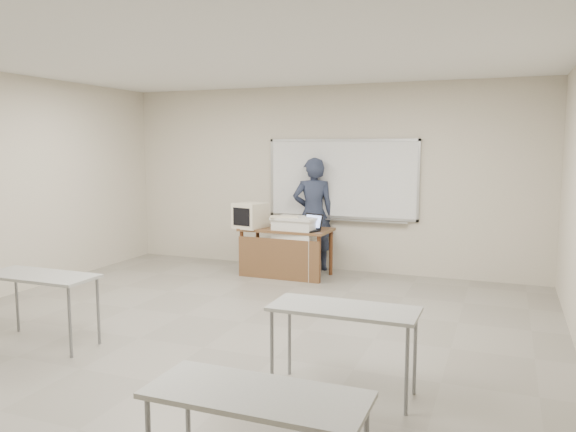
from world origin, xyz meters
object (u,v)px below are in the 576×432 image
at_px(whiteboard, 342,180).
at_px(presenter, 313,214).
at_px(mouse, 300,227).
at_px(crt_monitor, 251,215).
at_px(keyboard, 284,217).
at_px(instructor_desk, 284,243).
at_px(podium, 296,247).
at_px(laptop, 308,227).

distance_m(whiteboard, presenter, 0.72).
distance_m(mouse, presenter, 0.52).
xyz_separation_m(whiteboard, presenter, (-0.44, -0.12, -0.56)).
height_order(crt_monitor, mouse, crt_monitor).
bearing_deg(mouse, presenter, 67.71).
relative_size(keyboard, presenter, 0.23).
xyz_separation_m(crt_monitor, keyboard, (0.60, -0.10, 0.02)).
bearing_deg(crt_monitor, instructor_desk, 14.98).
distance_m(podium, laptop, 0.39).
xyz_separation_m(keyboard, presenter, (0.21, 0.77, -0.04)).
bearing_deg(presenter, instructor_desk, 49.16).
distance_m(instructor_desk, laptop, 0.48).
relative_size(instructor_desk, mouse, 13.85).
bearing_deg(keyboard, instructor_desk, 95.50).
distance_m(crt_monitor, keyboard, 0.61).
relative_size(mouse, keyboard, 0.24).
height_order(crt_monitor, keyboard, crt_monitor).
distance_m(laptop, presenter, 0.70).
relative_size(mouse, presenter, 0.05).
relative_size(instructor_desk, laptop, 4.09).
xyz_separation_m(whiteboard, laptop, (-0.30, -0.79, -0.67)).
relative_size(podium, presenter, 0.51).
relative_size(laptop, mouse, 3.38).
relative_size(crt_monitor, presenter, 0.26).
relative_size(whiteboard, keyboard, 5.81).
distance_m(mouse, keyboard, 0.36).
height_order(mouse, presenter, presenter).
xyz_separation_m(laptop, mouse, (-0.20, 0.17, -0.04)).
bearing_deg(instructor_desk, podium, 4.26).
xyz_separation_m(crt_monitor, laptop, (0.95, 0.00, -0.13)).
xyz_separation_m(whiteboard, crt_monitor, (-1.25, -0.79, -0.54)).
relative_size(laptop, keyboard, 0.80).
relative_size(podium, crt_monitor, 2.00).
bearing_deg(instructor_desk, whiteboard, 49.10).
relative_size(whiteboard, laptop, 7.26).
bearing_deg(mouse, instructor_desk, -156.93).
xyz_separation_m(instructor_desk, laptop, (0.40, -0.01, 0.27)).
bearing_deg(podium, laptop, -1.64).
bearing_deg(crt_monitor, keyboard, 4.55).
bearing_deg(keyboard, whiteboard, 34.60).
height_order(mouse, keyboard, keyboard).
bearing_deg(laptop, podium, -165.30).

